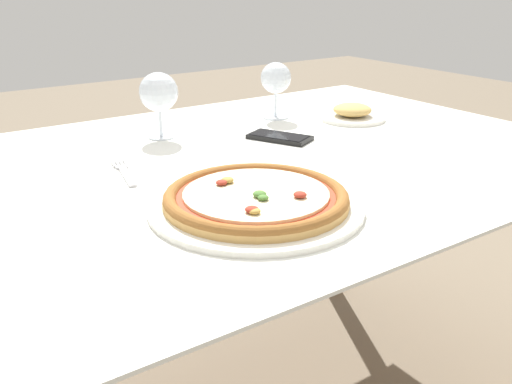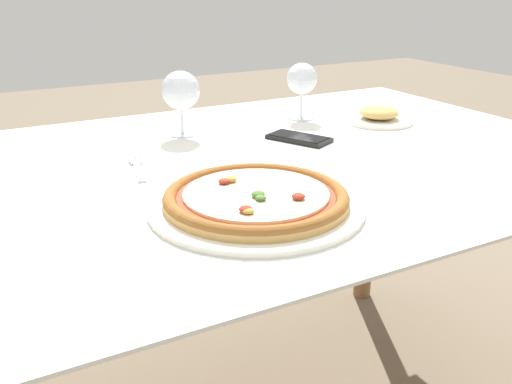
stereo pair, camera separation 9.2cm
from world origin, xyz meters
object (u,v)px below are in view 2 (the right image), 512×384
cell_phone (299,138)px  side_plate (379,116)px  fork (138,167)px  dining_table (276,190)px  pizza_plate (256,200)px  wine_glass_far_right (302,80)px  wine_glass_far_left (181,91)px

cell_phone → side_plate: size_ratio=0.93×
fork → cell_phone: cell_phone is taller
dining_table → pizza_plate: bearing=-126.8°
pizza_plate → fork: bearing=109.9°
cell_phone → pizza_plate: bearing=-132.1°
pizza_plate → cell_phone: bearing=47.9°
pizza_plate → side_plate: (0.56, 0.36, -0.00)m
wine_glass_far_right → wine_glass_far_left: bearing=-178.7°
side_plate → fork: bearing=-174.5°
wine_glass_far_right → cell_phone: wine_glass_far_right is taller
wine_glass_far_right → dining_table: bearing=-131.3°
wine_glass_far_left → cell_phone: size_ratio=0.96×
dining_table → cell_phone: bearing=36.3°
dining_table → wine_glass_far_left: size_ratio=9.25×
pizza_plate → wine_glass_far_left: size_ratio=2.32×
side_plate → dining_table: bearing=-161.8°
fork → wine_glass_far_left: bearing=47.9°
fork → cell_phone: 0.39m
cell_phone → side_plate: (0.27, 0.05, 0.01)m
side_plate → cell_phone: bearing=-170.4°
pizza_plate → dining_table: bearing=53.2°
dining_table → wine_glass_far_right: wine_glass_far_right is taller
fork → wine_glass_far_left: (0.17, 0.19, 0.10)m
fork → side_plate: bearing=5.5°
fork → cell_phone: bearing=2.6°
fork → cell_phone: size_ratio=1.06×
cell_phone → wine_glass_far_right: bearing=56.3°
wine_glass_far_left → side_plate: bearing=-14.2°
fork → side_plate: size_ratio=0.98×
wine_glass_far_left → wine_glass_far_right: wine_glass_far_left is taller
pizza_plate → wine_glass_far_left: wine_glass_far_left is taller
dining_table → fork: (-0.28, 0.06, 0.08)m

